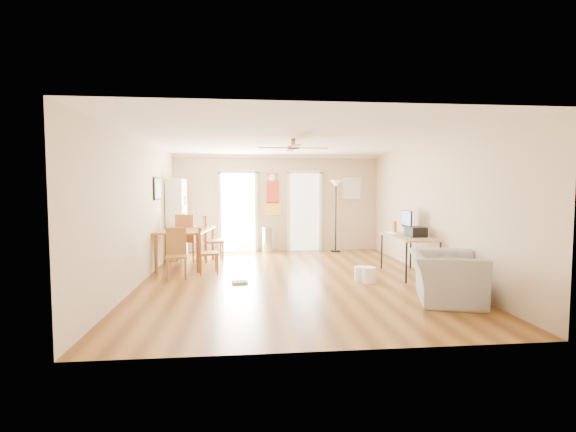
{
  "coord_description": "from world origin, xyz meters",
  "views": [
    {
      "loc": [
        -0.85,
        -7.71,
        1.73
      ],
      "look_at": [
        0.0,
        0.6,
        1.15
      ],
      "focal_mm": 25.87,
      "sensor_mm": 36.0,
      "label": 1
    }
  ],
  "objects": [
    {
      "name": "kitchen_doorway",
      "position": [
        -1.05,
        3.48,
        1.05
      ],
      "size": [
        0.9,
        0.1,
        2.1
      ],
      "primitive_type": null,
      "color": "white",
      "rests_on": "wall_back"
    },
    {
      "name": "dining_table",
      "position": [
        -2.15,
        1.54,
        0.41
      ],
      "size": [
        1.17,
        1.73,
        0.81
      ],
      "primitive_type": null,
      "rotation": [
        0.0,
        0.0,
        -0.12
      ],
      "color": "olive",
      "rests_on": "floor"
    },
    {
      "name": "dining_chair_right_b",
      "position": [
        -1.6,
        0.63,
        0.47
      ],
      "size": [
        0.45,
        0.45,
        0.93
      ],
      "primitive_type": null,
      "rotation": [
        0.0,
        0.0,
        1.75
      ],
      "color": "#A06533",
      "rests_on": "floor"
    },
    {
      "name": "ac_grille",
      "position": [
        2.05,
        3.47,
        1.7
      ],
      "size": [
        0.5,
        0.04,
        0.6
      ],
      "primitive_type": "cube",
      "color": "white",
      "rests_on": "wall_back"
    },
    {
      "name": "floor",
      "position": [
        0.0,
        0.0,
        0.0
      ],
      "size": [
        7.0,
        7.0,
        0.0
      ],
      "primitive_type": "plane",
      "color": "brown",
      "rests_on": "ground"
    },
    {
      "name": "wall_left",
      "position": [
        -2.75,
        0.0,
        1.3
      ],
      "size": [
        0.04,
        7.0,
        2.6
      ],
      "primitive_type": null,
      "color": "beige",
      "rests_on": "floor"
    },
    {
      "name": "dining_chair_right_a",
      "position": [
        -1.6,
        2.02,
        0.53
      ],
      "size": [
        0.51,
        0.51,
        1.07
      ],
      "primitive_type": null,
      "rotation": [
        0.0,
        0.0,
        1.75
      ],
      "color": "olive",
      "rests_on": "floor"
    },
    {
      "name": "ceiling",
      "position": [
        0.0,
        0.0,
        2.6
      ],
      "size": [
        5.5,
        7.0,
        0.0
      ],
      "primitive_type": null,
      "color": "silver",
      "rests_on": "floor"
    },
    {
      "name": "torchiere_lamp",
      "position": [
        1.55,
        3.15,
        0.96
      ],
      "size": [
        0.37,
        0.37,
        1.92
      ],
      "primitive_type": null,
      "rotation": [
        0.0,
        0.0,
        0.04
      ],
      "color": "black",
      "rests_on": "floor"
    },
    {
      "name": "framed_poster",
      "position": [
        -2.73,
        1.4,
        1.7
      ],
      "size": [
        0.04,
        0.66,
        0.48
      ],
      "primitive_type": "cube",
      "color": "black",
      "rests_on": "wall_left"
    },
    {
      "name": "wastebasket_a",
      "position": [
        1.26,
        -0.31,
        0.13
      ],
      "size": [
        0.25,
        0.25,
        0.27
      ],
      "primitive_type": "cylinder",
      "rotation": [
        0.0,
        0.0,
        -0.07
      ],
      "color": "white",
      "rests_on": "floor"
    },
    {
      "name": "wastebasket_b",
      "position": [
        1.37,
        -0.49,
        0.14
      ],
      "size": [
        0.32,
        0.32,
        0.29
      ],
      "primitive_type": "cylinder",
      "rotation": [
        0.0,
        0.0,
        0.34
      ],
      "color": "white",
      "rests_on": "floor"
    },
    {
      "name": "ceiling_fan",
      "position": [
        0.0,
        -0.3,
        2.43
      ],
      "size": [
        1.24,
        1.24,
        0.2
      ],
      "primitive_type": null,
      "color": "#593819",
      "rests_on": "ceiling"
    },
    {
      "name": "wall_decal",
      "position": [
        -0.13,
        3.48,
        1.55
      ],
      "size": [
        0.46,
        0.03,
        1.1
      ],
      "primitive_type": "cube",
      "color": "red",
      "rests_on": "wall_back"
    },
    {
      "name": "orange_bottle",
      "position": [
        2.3,
        0.78,
        0.89
      ],
      "size": [
        0.1,
        0.1,
        0.24
      ],
      "primitive_type": "cylinder",
      "rotation": [
        0.0,
        0.0,
        -0.31
      ],
      "color": "#CA6512",
      "rests_on": "computer_desk"
    },
    {
      "name": "dining_chair_near",
      "position": [
        -2.16,
        0.24,
        0.47
      ],
      "size": [
        0.45,
        0.45,
        0.94
      ],
      "primitive_type": null,
      "rotation": [
        0.0,
        0.0,
        0.16
      ],
      "color": "#9B6532",
      "rests_on": "floor"
    },
    {
      "name": "crown_molding",
      "position": [
        0.0,
        0.0,
        2.56
      ],
      "size": [
        5.5,
        7.0,
        0.08
      ],
      "primitive_type": null,
      "color": "white",
      "rests_on": "wall_back"
    },
    {
      "name": "floor_cloth",
      "position": [
        -0.97,
        -0.29,
        0.02
      ],
      "size": [
        0.3,
        0.25,
        0.04
      ],
      "primitive_type": "cube",
      "rotation": [
        0.0,
        0.0,
        0.12
      ],
      "color": "#989893",
      "rests_on": "floor"
    },
    {
      "name": "wall_front",
      "position": [
        0.0,
        -3.5,
        1.3
      ],
      "size": [
        5.5,
        0.04,
        2.6
      ],
      "primitive_type": null,
      "color": "beige",
      "rests_on": "floor"
    },
    {
      "name": "computer_desk",
      "position": [
        2.34,
        0.1,
        0.38
      ],
      "size": [
        0.72,
        1.44,
        0.77
      ],
      "primitive_type": null,
      "color": "#A17557",
      "rests_on": "floor"
    },
    {
      "name": "dining_chair_far",
      "position": [
        -2.19,
        2.17,
        0.55
      ],
      "size": [
        0.56,
        0.56,
        1.09
      ],
      "primitive_type": null,
      "rotation": [
        0.0,
        0.0,
        2.86
      ],
      "color": "#94562F",
      "rests_on": "floor"
    },
    {
      "name": "trash_can",
      "position": [
        -0.26,
        3.18,
        0.34
      ],
      "size": [
        0.38,
        0.38,
        0.67
      ],
      "primitive_type": "cylinder",
      "rotation": [
        0.0,
        0.0,
        0.25
      ],
      "color": "silver",
      "rests_on": "floor"
    },
    {
      "name": "keyboard",
      "position": [
        2.2,
        0.6,
        0.78
      ],
      "size": [
        0.18,
        0.45,
        0.02
      ],
      "primitive_type": "cube",
      "rotation": [
        0.0,
        0.0,
        0.08
      ],
      "color": "white",
      "rests_on": "computer_desk"
    },
    {
      "name": "bathroom_doorway",
      "position": [
        0.75,
        3.48,
        1.05
      ],
      "size": [
        0.8,
        0.1,
        2.1
      ],
      "primitive_type": null,
      "color": "white",
      "rests_on": "wall_back"
    },
    {
      "name": "printer",
      "position": [
        2.45,
        0.03,
        0.87
      ],
      "size": [
        0.34,
        0.39,
        0.19
      ],
      "primitive_type": "cube",
      "rotation": [
        0.0,
        0.0,
        0.07
      ],
      "color": "black",
      "rests_on": "computer_desk"
    },
    {
      "name": "armchair",
      "position": [
        2.15,
        -1.81,
        0.37
      ],
      "size": [
        1.29,
        1.39,
        0.74
      ],
      "primitive_type": "imported",
      "rotation": [
        0.0,
        0.0,
        1.28
      ],
      "color": "gray",
      "rests_on": "floor"
    },
    {
      "name": "wall_right",
      "position": [
        2.75,
        0.0,
        1.3
      ],
      "size": [
        0.04,
        7.0,
        2.6
      ],
      "primitive_type": null,
      "color": "beige",
      "rests_on": "floor"
    },
    {
      "name": "bookshelf",
      "position": [
        -2.54,
        2.67,
        0.97
      ],
      "size": [
        0.65,
        0.95,
        1.93
      ],
      "primitive_type": null,
      "rotation": [
        0.0,
        0.0,
        0.34
      ],
      "color": "white",
      "rests_on": "floor"
    },
    {
      "name": "wall_back",
      "position": [
        0.0,
        3.5,
        1.3
      ],
      "size": [
        5.5,
        0.04,
        2.6
      ],
      "primitive_type": null,
      "color": "beige",
      "rests_on": "floor"
    },
    {
      "name": "imac",
      "position": [
        2.47,
        0.56,
        1.01
      ],
      "size": [
        0.16,
        0.52,
        0.48
      ],
      "primitive_type": null,
      "rotation": [
        0.0,
        0.0,
        0.17
      ],
      "color": "black",
      "rests_on": "computer_desk"
    }
  ]
}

